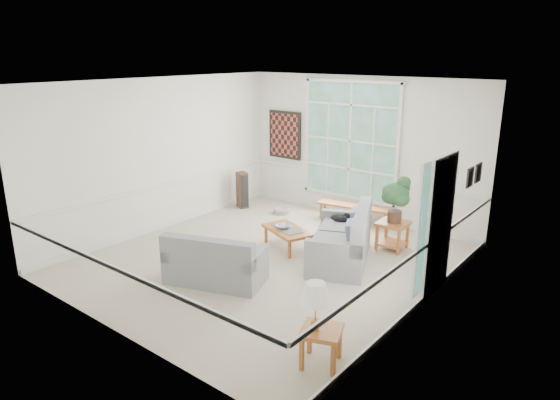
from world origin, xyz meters
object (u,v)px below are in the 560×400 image
Objects in this scene: loveseat_right at (340,235)px; coffee_table at (287,238)px; side_table at (321,346)px; loveseat_front at (216,257)px; end_table at (392,236)px.

loveseat_right is 1.11m from coffee_table.
loveseat_right is 3.80× the size of side_table.
loveseat_right is 1.17× the size of loveseat_front.
end_table is at bearing 42.66° from loveseat_right.
loveseat_front is at bearing -69.27° from coffee_table.
coffee_table is at bearing 160.18° from loveseat_right.
side_table reaches higher than coffee_table.
loveseat_right is at bearing 38.72° from loveseat_front.
coffee_table is at bearing 133.96° from side_table.
loveseat_right is 2.17m from loveseat_front.
loveseat_right is at bearing 26.17° from coffee_table.
coffee_table is (0.03, 1.78, -0.22)m from loveseat_front.
loveseat_front is 1.51× the size of coffee_table.
coffee_table is 1.91m from end_table.
loveseat_front reaches higher than side_table.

